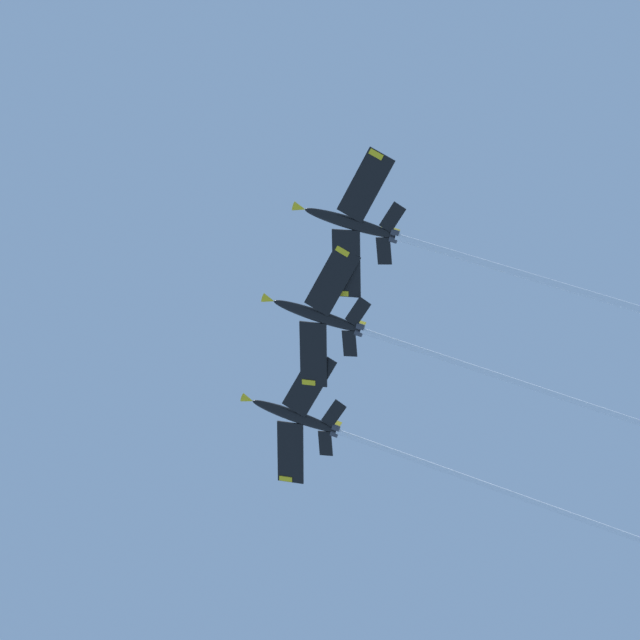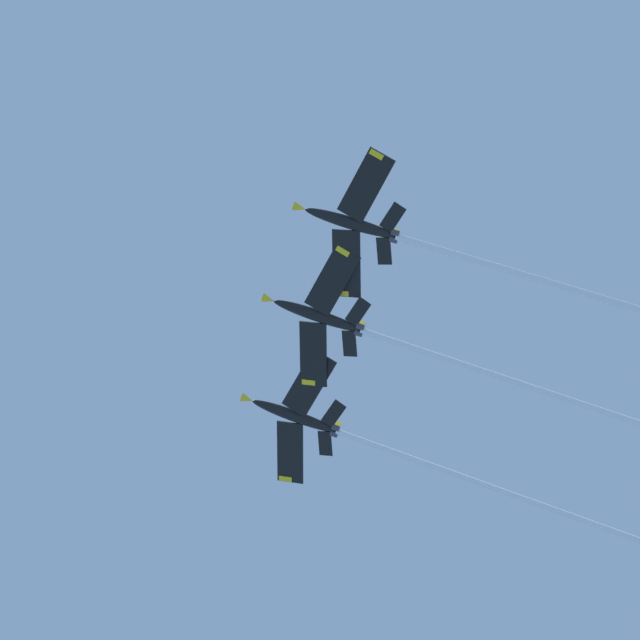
{
  "view_description": "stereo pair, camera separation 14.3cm",
  "coord_description": "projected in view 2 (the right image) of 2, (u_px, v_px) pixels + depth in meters",
  "views": [
    {
      "loc": [
        56.3,
        0.4,
        1.65
      ],
      "look_at": [
        -15.11,
        7.21,
        168.85
      ],
      "focal_mm": 79.57,
      "sensor_mm": 36.0,
      "label": 1
    },
    {
      "loc": [
        56.28,
        0.26,
        1.65
      ],
      "look_at": [
        -15.11,
        7.21,
        168.85
      ],
      "focal_mm": 79.57,
      "sensor_mm": 36.0,
      "label": 2
    }
  ],
  "objects": [
    {
      "name": "jet_inner_left",
      "position": [
        421.0,
        244.0,
        175.35
      ],
      "size": [
        20.03,
        47.97,
        13.42
      ],
      "color": "black"
    },
    {
      "name": "jet_centre",
      "position": [
        379.0,
        336.0,
        180.25
      ],
      "size": [
        20.0,
        50.61,
        15.5
      ],
      "color": "black"
    },
    {
      "name": "jet_inner_right",
      "position": [
        359.0,
        439.0,
        185.99
      ],
      "size": [
        19.96,
        53.92,
        16.57
      ],
      "color": "black"
    }
  ]
}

